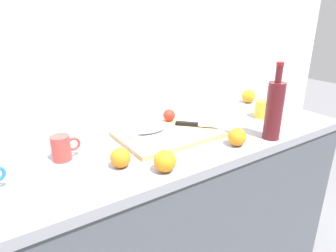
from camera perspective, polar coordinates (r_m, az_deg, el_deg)
name	(u,v)px	position (r m, az deg, el deg)	size (l,w,h in m)	color
back_wall	(114,54)	(1.46, -10.39, 13.59)	(3.20, 0.05, 2.50)	white
kitchen_counter	(152,229)	(1.51, -3.09, -19.30)	(2.00, 0.60, 0.90)	#4C5159
cutting_board	(168,134)	(1.35, 0.00, -1.58)	(0.44, 0.32, 0.02)	tan
white_plate	(152,134)	(1.31, -3.17, -1.56)	(0.20, 0.20, 0.01)	white
fish_fillet	(152,129)	(1.30, -3.19, -0.52)	(0.15, 0.06, 0.04)	#999E99
chef_knife	(198,125)	(1.42, 5.78, 0.27)	(0.22, 0.23, 0.02)	silver
tomato_0	(169,115)	(1.48, 0.22, 2.12)	(0.06, 0.06, 0.06)	red
wine_bottle	(274,109)	(1.37, 19.81, 3.03)	(0.07, 0.07, 0.34)	#59191E
coffee_mug_0	(62,148)	(1.20, -19.81, -3.97)	(0.11, 0.07, 0.10)	#CC3F38
coffee_mug_1	(263,109)	(1.67, 17.79, 3.14)	(0.12, 0.08, 0.09)	yellow
orange_0	(249,96)	(1.93, 15.30, 5.58)	(0.08, 0.08, 0.08)	orange
orange_1	(237,137)	(1.28, 13.19, -2.06)	(0.08, 0.08, 0.08)	orange
orange_2	(120,158)	(1.09, -9.16, -6.06)	(0.07, 0.07, 0.07)	orange
orange_3	(165,161)	(1.05, -0.59, -6.79)	(0.08, 0.08, 0.08)	orange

